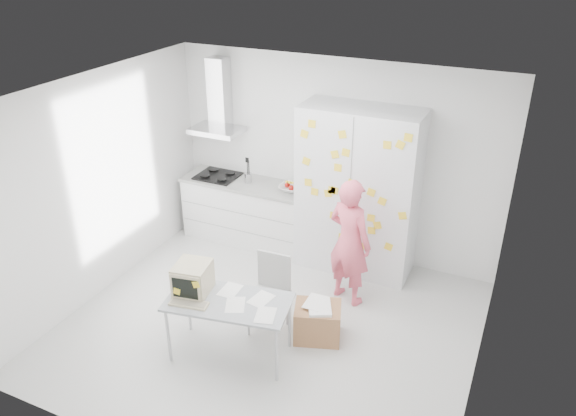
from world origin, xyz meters
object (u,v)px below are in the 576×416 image
at_px(person, 350,242).
at_px(chair, 270,288).
at_px(cardboard_box, 318,322).
at_px(desk, 206,288).

height_order(person, chair, person).
relative_size(person, cardboard_box, 2.63).
bearing_deg(cardboard_box, person, 86.29).
relative_size(person, chair, 1.75).
distance_m(person, desk, 1.82).
bearing_deg(chair, person, 52.29).
height_order(desk, cardboard_box, desk).
bearing_deg(person, cardboard_box, 105.78).
relative_size(person, desk, 1.17).
relative_size(desk, cardboard_box, 2.25).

